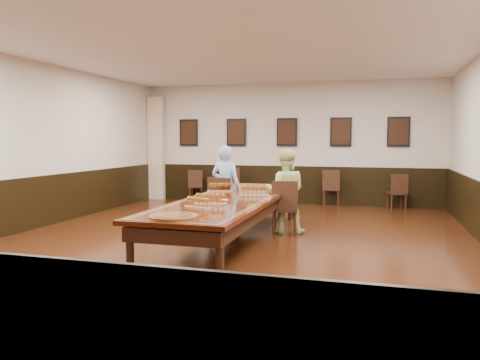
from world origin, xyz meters
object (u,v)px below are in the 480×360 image
(spare_chair_b, at_px, (233,186))
(spare_chair_c, at_px, (332,188))
(chair_woman, at_px, (285,207))
(carved_platter, at_px, (173,217))
(chair_man, at_px, (224,203))
(spare_chair_a, at_px, (197,185))
(spare_chair_d, at_px, (397,192))
(conference_table, at_px, (232,206))
(person_man, at_px, (226,187))
(person_woman, at_px, (285,191))

(spare_chair_b, relative_size, spare_chair_c, 1.03)
(chair_woman, relative_size, carved_platter, 1.57)
(spare_chair_b, bearing_deg, chair_man, 100.13)
(chair_man, xyz_separation_m, spare_chair_a, (-1.99, 3.66, -0.07))
(spare_chair_c, bearing_deg, chair_woman, 83.16)
(spare_chair_d, bearing_deg, chair_woman, 45.78)
(spare_chair_d, distance_m, conference_table, 5.39)
(chair_woman, distance_m, conference_table, 1.18)
(spare_chair_c, xyz_separation_m, person_man, (-1.70, -3.60, 0.33))
(person_woman, relative_size, carved_platter, 2.45)
(person_man, height_order, carved_platter, person_man)
(chair_woman, bearing_deg, spare_chair_a, -58.79)
(spare_chair_c, distance_m, carved_platter, 7.07)
(person_woman, distance_m, carved_platter, 3.27)
(chair_man, relative_size, spare_chair_c, 1.07)
(chair_woman, bearing_deg, person_woman, -90.00)
(chair_woman, bearing_deg, spare_chair_c, -105.89)
(spare_chair_a, xyz_separation_m, spare_chair_c, (3.70, 0.04, 0.03))
(spare_chair_c, xyz_separation_m, conference_table, (-1.21, -4.80, 0.14))
(chair_woman, relative_size, person_woman, 0.64)
(person_woman, bearing_deg, spare_chair_a, -58.16)
(spare_chair_a, distance_m, spare_chair_c, 3.70)
(spare_chair_a, xyz_separation_m, conference_table, (2.49, -4.75, 0.18))
(person_woman, bearing_deg, carved_platter, 67.45)
(chair_woman, height_order, spare_chair_c, chair_woman)
(spare_chair_b, height_order, carved_platter, spare_chair_b)
(spare_chair_b, height_order, spare_chair_d, spare_chair_b)
(chair_woman, distance_m, spare_chair_c, 3.90)
(spare_chair_a, height_order, person_woman, person_woman)
(chair_woman, xyz_separation_m, carved_platter, (-0.80, -3.07, 0.28))
(chair_man, xyz_separation_m, spare_chair_b, (-0.85, 3.36, -0.02))
(spare_chair_a, height_order, conference_table, spare_chair_a)
(conference_table, bearing_deg, spare_chair_c, 75.89)
(spare_chair_b, distance_m, person_man, 3.38)
(spare_chair_b, distance_m, spare_chair_c, 2.58)
(spare_chair_d, distance_m, carved_platter, 7.35)
(chair_woman, bearing_deg, person_man, -21.58)
(conference_table, bearing_deg, person_woman, 55.50)
(spare_chair_b, bearing_deg, conference_table, 102.80)
(chair_man, height_order, conference_table, chair_man)
(spare_chair_c, bearing_deg, chair_man, 65.56)
(spare_chair_d, height_order, person_woman, person_woman)
(spare_chair_c, distance_m, spare_chair_d, 1.59)
(conference_table, bearing_deg, chair_man, 114.55)
(chair_man, xyz_separation_m, person_woman, (1.20, -0.07, 0.27))
(chair_woman, relative_size, conference_table, 0.20)
(spare_chair_c, relative_size, spare_chair_d, 1.07)
(spare_chair_c, distance_m, conference_table, 4.95)
(conference_table, bearing_deg, spare_chair_a, 117.64)
(spare_chair_a, distance_m, person_man, 4.09)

